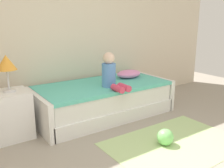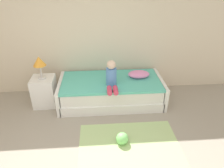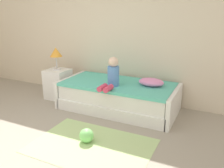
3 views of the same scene
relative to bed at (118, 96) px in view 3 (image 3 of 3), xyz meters
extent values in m
plane|color=#9E9384|center=(-0.70, -2.00, -0.25)|extent=(9.20, 9.20, 0.00)
cube|color=beige|center=(-0.70, 0.60, 1.20)|extent=(7.20, 0.10, 2.90)
cube|color=white|center=(0.00, 0.00, -0.15)|extent=(2.00, 1.00, 0.20)
cube|color=white|center=(0.00, 0.00, 0.08)|extent=(1.94, 0.94, 0.25)
cube|color=#59C6B2|center=(0.00, 0.00, 0.23)|extent=(1.98, 0.98, 0.05)
cube|color=white|center=(-1.02, 0.00, 0.00)|extent=(0.07, 1.00, 0.50)
cube|color=white|center=(1.02, 0.00, 0.00)|extent=(0.07, 1.00, 0.50)
cube|color=white|center=(-1.35, 0.00, 0.05)|extent=(0.44, 0.44, 0.60)
cylinder|color=silver|center=(-1.35, 0.00, 0.37)|extent=(0.15, 0.15, 0.03)
cylinder|color=silver|center=(-1.35, 0.00, 0.50)|extent=(0.02, 0.02, 0.24)
cone|color=#F29E33|center=(-1.35, 0.00, 0.71)|extent=(0.24, 0.24, 0.18)
cylinder|color=#598CD1|center=(-0.01, -0.18, 0.42)|extent=(0.20, 0.20, 0.34)
sphere|color=beige|center=(-0.01, -0.18, 0.67)|extent=(0.17, 0.17, 0.17)
cylinder|color=#D83F60|center=(-0.06, -0.48, 0.30)|extent=(0.09, 0.22, 0.09)
cylinder|color=#D83F60|center=(0.05, -0.48, 0.30)|extent=(0.09, 0.22, 0.09)
ellipsoid|color=#EA8CC6|center=(0.58, 0.10, 0.32)|extent=(0.44, 0.30, 0.13)
sphere|color=#7FD872|center=(0.09, -1.24, -0.15)|extent=(0.20, 0.20, 0.20)
cube|color=#B2D189|center=(0.20, -1.30, -0.24)|extent=(1.60, 1.10, 0.01)
camera|label=1|loc=(-1.97, -3.13, 1.22)|focal=40.18mm
camera|label=2|loc=(-0.26, -3.71, 2.22)|focal=33.48mm
camera|label=3|loc=(1.64, -3.67, 1.49)|focal=37.57mm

